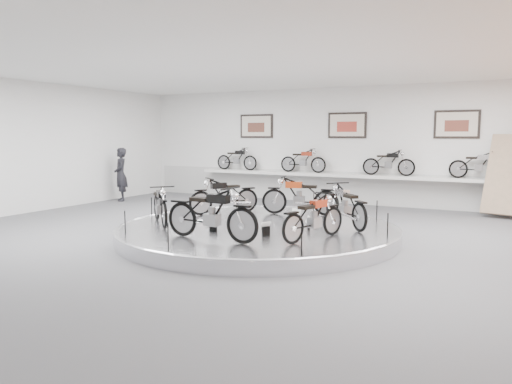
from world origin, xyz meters
The scene contains 22 objects.
floor centered at (0.00, 0.00, 0.00)m, with size 16.00×16.00×0.00m, color #555558.
ceiling centered at (0.00, 0.00, 4.00)m, with size 16.00×16.00×0.00m, color white.
wall_back centered at (0.00, 7.00, 2.00)m, with size 16.00×16.00×0.00m, color white.
wall_left centered at (-8.00, 0.00, 2.00)m, with size 14.00×14.00×0.00m, color white.
dado_band centered at (0.00, 6.98, 0.55)m, with size 15.68×0.04×1.10m, color #BCBCBA.
display_platform centered at (0.00, 0.30, 0.15)m, with size 6.40×6.40×0.30m, color silver.
platform_rim centered at (0.00, 0.30, 0.27)m, with size 6.40×6.40×0.10m, color #B2B2BA.
shelf centered at (0.00, 6.70, 1.00)m, with size 11.00×0.55×0.10m, color silver.
poster_left centered at (-3.50, 6.96, 2.70)m, with size 1.35×0.06×0.88m, color beige.
poster_center centered at (0.00, 6.96, 2.70)m, with size 1.35×0.06×0.88m, color beige.
poster_right centered at (3.50, 6.96, 2.70)m, with size 1.35×0.06×0.88m, color beige.
shelf_bike_a centered at (-4.20, 6.70, 1.42)m, with size 1.22×0.42×0.73m, color black, non-canonical shape.
shelf_bike_b centered at (-1.50, 6.70, 1.42)m, with size 1.22×0.42×0.73m, color maroon, non-canonical shape.
shelf_bike_c centered at (1.50, 6.70, 1.42)m, with size 1.22×0.42×0.73m, color black, non-canonical shape.
shelf_bike_d centered at (4.20, 6.70, 1.42)m, with size 1.22×0.42×0.73m, color silver, non-canonical shape.
bike_a centered at (1.82, 1.10, 0.79)m, with size 1.66×0.59×0.98m, color silver, non-canonical shape.
bike_b centered at (0.26, 2.19, 0.80)m, with size 1.71×0.60×1.01m, color #AD3913, non-canonical shape.
bike_c centered at (-1.58, 1.44, 0.78)m, with size 1.64×0.58×0.97m, color black, non-canonical shape.
bike_d centered at (-2.09, -0.58, 0.77)m, with size 1.59×0.56×0.93m, color black, non-canonical shape.
bike_e centered at (-0.09, -1.52, 0.84)m, with size 1.83×0.64×1.07m, color black, non-canonical shape.
bike_f centered at (1.70, -0.56, 0.76)m, with size 1.55×0.55×0.91m, color maroon, non-canonical shape.
visitor centered at (-7.40, 3.89, 0.96)m, with size 0.70×0.46×1.92m, color black.
Camera 1 is at (5.18, -9.71, 2.37)m, focal length 35.00 mm.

